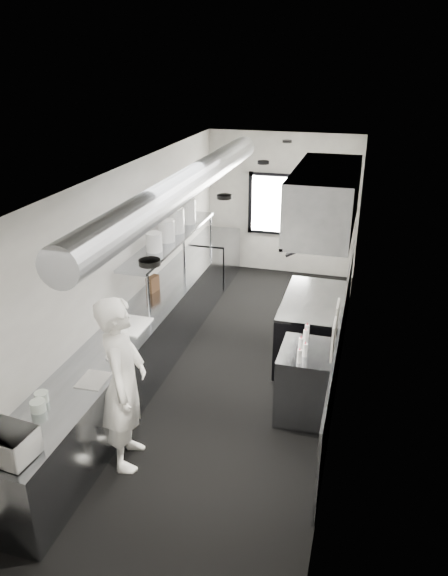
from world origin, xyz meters
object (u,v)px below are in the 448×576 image
Objects in this scene: plate_stack_d at (188,211)px; squeeze_bottle_b at (305,350)px; squeeze_bottle_a at (299,356)px; squeeze_bottle_d at (305,336)px; line_cook at (124,383)px; deli_tub_b at (38,406)px; pass_shelf at (172,239)px; plate_stack_a at (154,242)px; bottle_station at (306,382)px; deli_tub_a at (42,397)px; plate_stack_c at (176,221)px; squeeze_bottle_e at (307,331)px; prep_counter at (139,349)px; far_work_table at (215,258)px; plate_stack_b at (166,231)px; cutting_board at (131,325)px; small_plate at (113,357)px; microwave at (6,443)px; knife_block at (153,284)px; exhaust_hood at (325,199)px; range at (311,328)px; squeeze_bottle_c at (301,344)px.

plate_stack_d is 2.40× the size of squeeze_bottle_b.
squeeze_bottle_d is at bearing 89.60° from squeeze_bottle_a.
deli_tub_b is (-0.67, -0.55, -0.03)m from line_cook.
pass_shelf is 0.68m from plate_stack_a.
bottle_station is 0.46× the size of line_cook.
deli_tub_a is 0.38× the size of plate_stack_c.
squeeze_bottle_e is at bearing 40.63° from deli_tub_a.
prep_counter is 3.70m from far_work_table.
squeeze_bottle_b is (2.32, -1.65, -0.75)m from plate_stack_b.
squeeze_bottle_d is (2.36, 2.08, 0.03)m from deli_tub_b.
deli_tub_b is at bearing -93.72° from cutting_board.
line_cook is 11.29× the size of small_plate.
bottle_station is 5.38× the size of squeeze_bottle_b.
squeeze_bottle_a reaches higher than deli_tub_a.
microwave is 3.25× the size of deli_tub_a.
deli_tub_b is at bearing 115.46° from line_cook.
cutting_board is at bearing 179.78° from bottle_station.
plate_stack_a is 1.62× the size of squeeze_bottle_a.
plate_stack_a is (0.09, -0.08, 0.69)m from knife_block.
squeeze_bottle_b is at bearing -60.59° from far_work_table.
cutting_board is (0.00, 2.54, -0.13)m from microwave.
exhaust_hood reaches higher than range.
pass_shelf is 17.18× the size of small_plate.
pass_shelf is 3.08m from squeeze_bottle_a.
microwave is at bearing -119.69° from exhaust_hood.
pass_shelf is 0.78m from knife_block.
far_work_table is 4.37m from squeeze_bottle_d.
microwave is (-2.30, -2.53, 0.59)m from bottle_station.
microwave is 1.43× the size of plate_stack_b.
plate_stack_a is 1.62× the size of squeeze_bottle_c.
plate_stack_c is at bearing 142.49° from squeeze_bottle_d.
small_plate is 2.21m from squeeze_bottle_c.
plate_stack_a is (-0.05, 3.58, 0.67)m from microwave.
squeeze_bottle_d is (2.24, 2.72, -0.05)m from microwave.
prep_counter is 1.09m from small_plate.
squeeze_bottle_b is (1.73, 1.20, -0.00)m from line_cook.
plate_stack_d is 2.36× the size of squeeze_bottle_d.
plate_stack_a is (-2.24, -0.36, 1.24)m from range.
plate_stack_d reaches higher than pass_shelf.
plate_stack_c reaches higher than small_plate.
microwave reaches higher than bottle_station.
cutting_board is 2.28m from squeeze_bottle_b.
exhaust_hood is at bearing 18.59° from knife_block.
squeeze_bottle_c is (-0.02, 0.28, 0.00)m from squeeze_bottle_a.
line_cook is 6.09× the size of plate_stack_b.
pass_shelf is 3.49m from deli_tub_a.
squeeze_bottle_e reaches higher than squeeze_bottle_b.
squeeze_bottle_c is (2.36, -1.15, -0.03)m from knife_block.
squeeze_bottle_b is (2.45, 1.60, 0.03)m from deli_tub_a.
plate_stack_c reaches higher than plate_stack_a.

